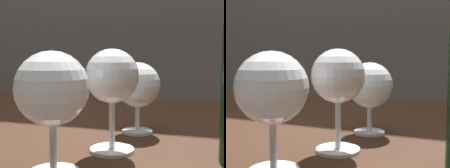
% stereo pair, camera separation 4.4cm
% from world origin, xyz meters
% --- Properties ---
extents(wine_glass_cabernet, '(0.09, 0.09, 0.15)m').
position_xyz_m(wine_glass_cabernet, '(-0.05, -0.28, 0.85)').
color(wine_glass_cabernet, white).
rests_on(wine_glass_cabernet, dining_table).
extents(wine_glass_port, '(0.08, 0.08, 0.16)m').
position_xyz_m(wine_glass_port, '(-0.01, -0.17, 0.86)').
color(wine_glass_port, white).
rests_on(wine_glass_port, dining_table).
extents(wine_glass_rose, '(0.09, 0.09, 0.14)m').
position_xyz_m(wine_glass_rose, '(0.00, -0.05, 0.84)').
color(wine_glass_rose, white).
rests_on(wine_glass_rose, dining_table).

